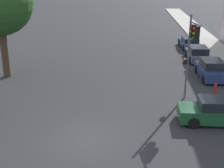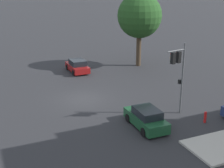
% 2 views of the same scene
% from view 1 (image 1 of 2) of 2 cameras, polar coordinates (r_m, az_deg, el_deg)
% --- Properties ---
extents(ground_plane, '(300.00, 300.00, 0.00)m').
position_cam_1_polar(ground_plane, '(17.07, -4.83, -10.05)').
color(ground_plane, '#28282B').
extents(sidewalk_strip, '(3.34, 60.00, 0.15)m').
position_cam_1_polar(sidewalk_strip, '(49.66, 15.02, 9.38)').
color(sidewalk_strip, '#ADA89E').
rests_on(sidewalk_strip, ground_plane).
extents(traffic_signal, '(0.80, 1.91, 5.89)m').
position_cam_1_polar(traffic_signal, '(21.28, 14.32, 7.30)').
color(traffic_signal, '#515456').
rests_on(traffic_signal, ground_plane).
extents(crossing_car_1, '(4.17, 1.95, 1.52)m').
position_cam_1_polar(crossing_car_1, '(19.44, 18.28, -4.80)').
color(crossing_car_1, '#194728').
rests_on(crossing_car_1, ground_plane).
extents(parked_car_0, '(2.07, 4.40, 1.61)m').
position_cam_1_polar(parked_car_0, '(27.58, 17.68, 2.56)').
color(parked_car_0, navy).
rests_on(parked_car_0, ground_plane).
extents(parked_car_1, '(2.06, 4.53, 1.44)m').
position_cam_1_polar(parked_car_1, '(32.89, 15.42, 5.36)').
color(parked_car_1, '#4C5156').
rests_on(parked_car_1, ground_plane).
extents(parked_car_2, '(2.13, 4.72, 1.31)m').
position_cam_1_polar(parked_car_2, '(38.12, 13.97, 7.34)').
color(parked_car_2, navy).
rests_on(parked_car_2, ground_plane).
extents(fire_hydrant, '(0.22, 0.22, 0.92)m').
position_cam_1_polar(fire_hydrant, '(23.92, 18.36, -0.77)').
color(fire_hydrant, red).
rests_on(fire_hydrant, ground_plane).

